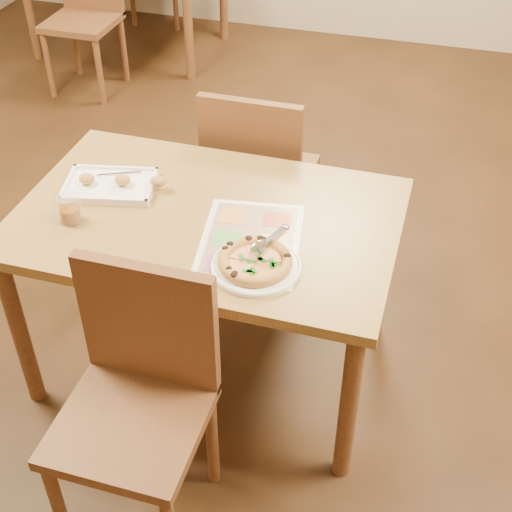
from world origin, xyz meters
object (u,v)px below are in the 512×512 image
(chair_far, at_px, (257,164))
(glass_tumbler, at_px, (70,210))
(appetizer_tray, at_px, (112,185))
(menu, at_px, (250,241))
(dining_table, at_px, (208,235))
(plate, at_px, (256,267))
(pizza, at_px, (255,261))
(chair_near, at_px, (140,373))
(pizza_cutter, at_px, (268,243))

(chair_far, xyz_separation_m, glass_tumbler, (-0.43, -0.76, 0.20))
(appetizer_tray, distance_m, menu, 0.58)
(dining_table, relative_size, glass_tumbler, 13.51)
(glass_tumbler, bearing_deg, plate, -5.54)
(pizza, height_order, glass_tumbler, glass_tumbler)
(appetizer_tray, bearing_deg, glass_tumbler, -103.07)
(chair_near, height_order, plate, chair_near)
(chair_far, xyz_separation_m, plate, (0.24, -0.83, 0.16))
(plate, height_order, pizza, pizza)
(dining_table, xyz_separation_m, pizza, (0.24, -0.22, 0.11))
(dining_table, relative_size, menu, 2.91)
(pizza_cutter, height_order, glass_tumbler, pizza_cutter)
(appetizer_tray, relative_size, menu, 0.85)
(plate, xyz_separation_m, pizza_cutter, (0.03, 0.04, 0.07))
(dining_table, relative_size, chair_near, 2.77)
(dining_table, xyz_separation_m, chair_near, (0.00, -0.60, -0.07))
(chair_near, distance_m, plate, 0.48)
(dining_table, height_order, pizza_cutter, pizza_cutter)
(pizza_cutter, bearing_deg, chair_far, 54.79)
(chair_far, relative_size, plate, 1.68)
(chair_far, height_order, glass_tumbler, chair_far)
(appetizer_tray, bearing_deg, pizza, -24.49)
(chair_near, height_order, pizza_cutter, chair_near)
(glass_tumbler, bearing_deg, menu, 5.42)
(dining_table, xyz_separation_m, glass_tumbler, (-0.43, -0.16, 0.13))
(pizza_cutter, relative_size, appetizer_tray, 0.32)
(chair_far, xyz_separation_m, pizza_cutter, (0.27, -0.79, 0.23))
(chair_far, xyz_separation_m, pizza, (0.24, -0.83, 0.18))
(menu, bearing_deg, glass_tumbler, -174.58)
(glass_tumbler, bearing_deg, dining_table, 20.72)
(chair_near, height_order, chair_far, same)
(dining_table, height_order, menu, menu)
(chair_far, bearing_deg, dining_table, 90.00)
(glass_tumbler, bearing_deg, chair_far, 60.86)
(plate, height_order, glass_tumbler, glass_tumbler)
(chair_near, relative_size, appetizer_tray, 1.23)
(pizza, distance_m, glass_tumbler, 0.67)
(dining_table, bearing_deg, chair_near, -90.00)
(plate, xyz_separation_m, glass_tumbler, (-0.67, 0.06, 0.03))
(dining_table, distance_m, menu, 0.23)
(appetizer_tray, bearing_deg, chair_near, -60.27)
(dining_table, distance_m, appetizer_tray, 0.39)
(pizza_cutter, bearing_deg, dining_table, 90.95)
(pizza, bearing_deg, chair_far, 106.15)
(chair_near, distance_m, chair_far, 1.20)
(plate, relative_size, pizza_cutter, 2.31)
(chair_near, xyz_separation_m, plate, (0.24, 0.38, 0.16))
(menu, bearing_deg, appetizer_tray, 164.27)
(chair_far, distance_m, pizza, 0.88)
(appetizer_tray, xyz_separation_m, glass_tumbler, (-0.05, -0.22, 0.03))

